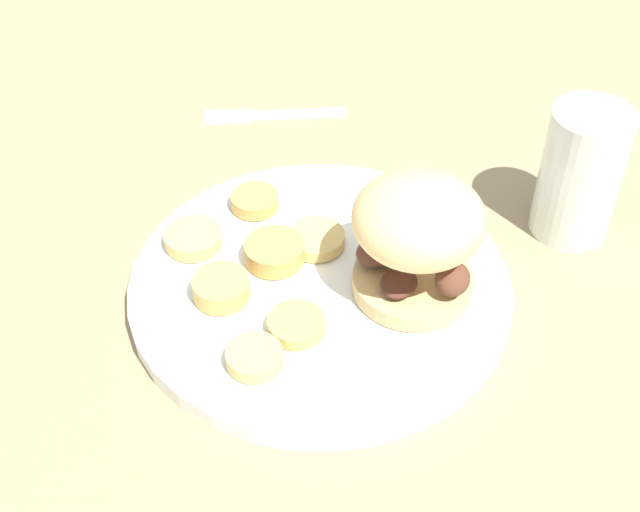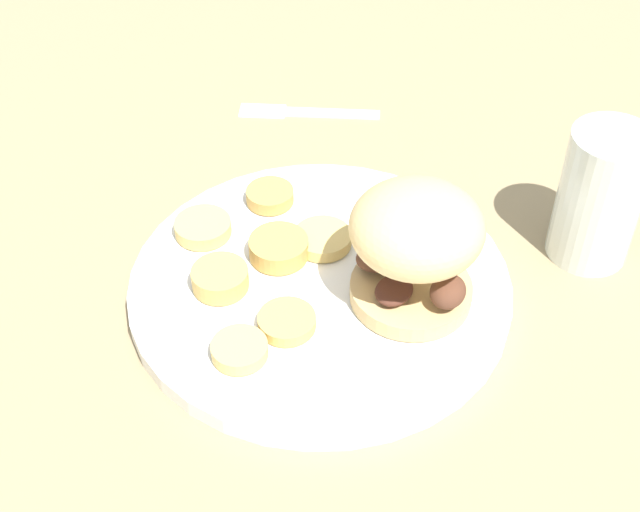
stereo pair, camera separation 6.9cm
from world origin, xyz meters
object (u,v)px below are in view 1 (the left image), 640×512
sandwich (416,233)px  dinner_plate (320,285)px  drinking_glass (580,173)px  fork (272,114)px

sandwich → dinner_plate: bearing=55.6°
dinner_plate → drinking_glass: drinking_glass is taller
dinner_plate → drinking_glass: bearing=-96.1°
fork → drinking_glass: bearing=-149.8°
sandwich → drinking_glass: same height
dinner_plate → sandwich: bearing=-124.4°
dinner_plate → fork: (0.25, -0.07, -0.01)m
dinner_plate → sandwich: sandwich is taller
sandwich → drinking_glass: (0.02, -0.17, -0.01)m
dinner_plate → sandwich: size_ratio=2.86×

